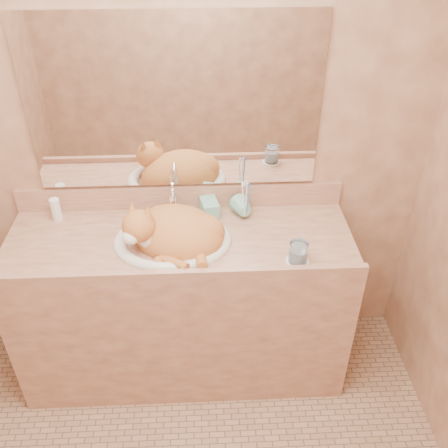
{
  "coord_description": "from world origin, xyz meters",
  "views": [
    {
      "loc": [
        0.12,
        -1.1,
        2.24
      ],
      "look_at": [
        0.2,
        0.7,
        0.94
      ],
      "focal_mm": 40.0,
      "sensor_mm": 36.0,
      "label": 1
    }
  ],
  "objects_px": {
    "toothbrush_cup": "(246,213)",
    "water_glass": "(298,252)",
    "sink_basin": "(172,227)",
    "soap_dispenser": "(212,206)",
    "cat": "(172,230)",
    "vanity_counter": "(184,305)"
  },
  "relations": [
    {
      "from": "sink_basin",
      "to": "cat",
      "type": "bearing_deg",
      "value": -80.14
    },
    {
      "from": "vanity_counter",
      "to": "soap_dispenser",
      "type": "height_order",
      "value": "soap_dispenser"
    },
    {
      "from": "cat",
      "to": "toothbrush_cup",
      "type": "xyz_separation_m",
      "value": [
        0.34,
        0.16,
        -0.03
      ]
    },
    {
      "from": "vanity_counter",
      "to": "soap_dispenser",
      "type": "distance_m",
      "value": 0.55
    },
    {
      "from": "vanity_counter",
      "to": "water_glass",
      "type": "height_order",
      "value": "water_glass"
    },
    {
      "from": "sink_basin",
      "to": "soap_dispenser",
      "type": "distance_m",
      "value": 0.24
    },
    {
      "from": "toothbrush_cup",
      "to": "water_glass",
      "type": "xyz_separation_m",
      "value": [
        0.2,
        -0.32,
        0.01
      ]
    },
    {
      "from": "sink_basin",
      "to": "soap_dispenser",
      "type": "height_order",
      "value": "soap_dispenser"
    },
    {
      "from": "sink_basin",
      "to": "cat",
      "type": "relative_size",
      "value": 1.21
    },
    {
      "from": "cat",
      "to": "water_glass",
      "type": "height_order",
      "value": "cat"
    },
    {
      "from": "vanity_counter",
      "to": "toothbrush_cup",
      "type": "height_order",
      "value": "toothbrush_cup"
    },
    {
      "from": "toothbrush_cup",
      "to": "water_glass",
      "type": "bearing_deg",
      "value": -58.7
    },
    {
      "from": "soap_dispenser",
      "to": "toothbrush_cup",
      "type": "xyz_separation_m",
      "value": [
        0.16,
        -0.01,
        -0.04
      ]
    },
    {
      "from": "vanity_counter",
      "to": "sink_basin",
      "type": "distance_m",
      "value": 0.51
    },
    {
      "from": "cat",
      "to": "water_glass",
      "type": "relative_size",
      "value": 4.6
    },
    {
      "from": "sink_basin",
      "to": "vanity_counter",
      "type": "bearing_deg",
      "value": 41.83
    },
    {
      "from": "cat",
      "to": "sink_basin",
      "type": "bearing_deg",
      "value": 116.86
    },
    {
      "from": "vanity_counter",
      "to": "sink_basin",
      "type": "xyz_separation_m",
      "value": [
        -0.03,
        -0.02,
        0.51
      ]
    },
    {
      "from": "soap_dispenser",
      "to": "toothbrush_cup",
      "type": "relative_size",
      "value": 1.73
    },
    {
      "from": "toothbrush_cup",
      "to": "sink_basin",
      "type": "bearing_deg",
      "value": -156.36
    },
    {
      "from": "toothbrush_cup",
      "to": "vanity_counter",
      "type": "bearing_deg",
      "value": -157.47
    },
    {
      "from": "vanity_counter",
      "to": "sink_basin",
      "type": "bearing_deg",
      "value": -145.6
    }
  ]
}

